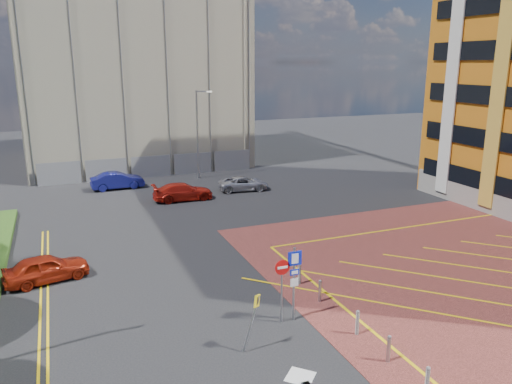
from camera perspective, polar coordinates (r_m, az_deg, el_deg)
ground at (r=20.54m, az=4.25°, el=-15.85°), size 140.00×140.00×0.00m
lamp_back at (r=45.85m, az=-6.62°, el=6.94°), size 1.53×0.16×8.00m
sign_cluster at (r=20.55m, az=3.88°, el=-9.70°), size 1.17×0.12×3.20m
warning_sign at (r=18.76m, az=-0.31°, el=-13.95°), size 0.78×0.42×2.25m
bollard_row at (r=20.11m, az=12.58°, el=-15.36°), size 0.14×11.14×0.90m
construction_building at (r=56.39m, az=-14.36°, el=14.78°), size 21.20×19.20×22.00m
construction_fence at (r=47.63m, az=-10.73°, el=2.96°), size 21.60×0.06×2.00m
car_red_left at (r=26.62m, az=-22.83°, el=-8.03°), size 4.22×2.44×1.35m
car_blue_back at (r=43.75m, az=-15.56°, el=1.27°), size 4.41×1.67×1.44m
car_red_back at (r=39.10m, az=-8.36°, el=0.04°), size 4.66×1.97×1.34m
car_silver_back at (r=41.68m, az=-1.45°, el=0.97°), size 4.39×2.45×1.16m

